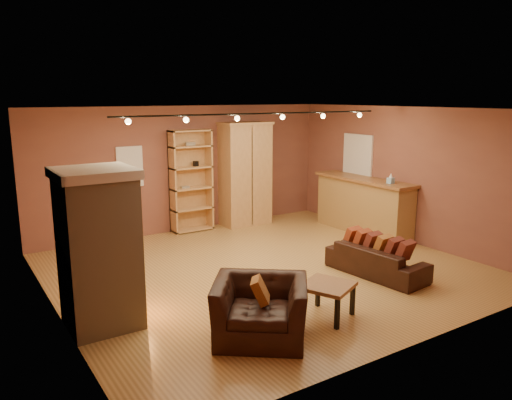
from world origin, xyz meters
TOP-DOWN VIEW (x-y plane):
  - floor at (0.00, 0.00)m, footprint 7.00×7.00m
  - ceiling at (0.00, 0.00)m, footprint 7.00×7.00m
  - back_wall at (0.00, 3.25)m, footprint 7.00×0.02m
  - left_wall at (-3.50, 0.00)m, footprint 0.02×6.50m
  - right_wall at (3.50, 0.00)m, footprint 0.02×6.50m
  - fireplace at (-3.04, -0.60)m, footprint 1.01×0.98m
  - back_window at (-1.30, 3.23)m, footprint 0.56×0.04m
  - bookcase at (0.03, 3.13)m, footprint 0.93×0.36m
  - armoire at (1.37, 2.94)m, footprint 1.19×0.68m
  - bar_counter at (3.20, 0.88)m, footprint 0.68×2.58m
  - tissue_box at (3.15, 0.09)m, footprint 0.13×0.13m
  - right_window at (3.47, 1.40)m, footprint 0.05×0.90m
  - loveseat at (1.43, -1.24)m, footprint 0.70×1.80m
  - armchair at (-1.48, -2.05)m, footprint 1.38×1.30m
  - coffee_table at (-0.37, -2.05)m, footprint 0.85×0.85m
  - track_rail at (0.00, 0.20)m, footprint 5.20×0.09m

SIDE VIEW (x-z plane):
  - floor at x=0.00m, z-range 0.00..0.00m
  - loveseat at x=1.43m, z-range -0.01..0.74m
  - coffee_table at x=-0.37m, z-range 0.17..0.66m
  - armchair at x=-1.48m, z-range 0.00..1.02m
  - bar_counter at x=3.20m, z-range 0.01..1.24m
  - fireplace at x=-3.04m, z-range 0.00..2.12m
  - bookcase at x=0.03m, z-range 0.02..2.30m
  - armoire at x=1.37m, z-range 0.00..2.43m
  - tissue_box at x=3.15m, z-range 1.21..1.44m
  - back_wall at x=0.00m, z-range 0.00..2.80m
  - left_wall at x=-3.50m, z-range 0.00..2.80m
  - right_wall at x=3.50m, z-range 0.00..2.80m
  - back_window at x=-1.30m, z-range 1.12..1.98m
  - right_window at x=3.47m, z-range 1.15..2.15m
  - track_rail at x=0.00m, z-range 2.62..2.75m
  - ceiling at x=0.00m, z-range 2.80..2.80m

